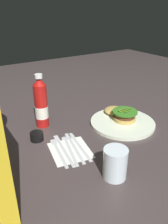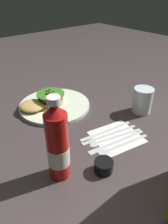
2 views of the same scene
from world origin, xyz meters
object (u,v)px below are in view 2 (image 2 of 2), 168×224
Objects in this scene: water_glass at (142,100)px; steak_knife at (114,142)px; ketchup_bottle at (58,145)px; napkin at (117,137)px; dinner_plate at (55,105)px; condiment_cup at (104,166)px; butter_knife at (103,132)px; table_knife at (106,135)px; spoon_utensil at (109,138)px; burger_sandwich at (44,101)px; fork_utensil at (120,145)px.

water_glass is 0.47× the size of steak_knife.
napkin is at bearing -178.49° from ketchup_bottle.
steak_knife is (0.03, 0.02, 0.00)m from napkin.
condiment_cup reaches higher than dinner_plate.
water_glass is 0.24m from steak_knife.
dinner_plate is at bearing -46.27° from water_glass.
dinner_plate reaches higher than butter_knife.
ketchup_bottle reaches higher than table_knife.
ketchup_bottle is 0.25m from butter_knife.
condiment_cup reaches higher than table_knife.
butter_knife is 0.06m from steak_knife.
burger_sandwich is at bearing -80.10° from spoon_utensil.
table_knife is (0.02, -0.03, 0.00)m from napkin.
condiment_cup is at bearing 28.97° from steak_knife.
steak_knife is (0.01, 0.04, -0.00)m from table_knife.
ketchup_bottle is 1.56× the size of napkin.
fork_utensil is at bearing 171.34° from ketchup_bottle.
dinner_plate is at bearing -103.16° from condiment_cup.
steak_knife is at bearing 78.14° from table_knife.
butter_knife is at bearing 0.51° from water_glass.
ketchup_bottle is (0.15, 0.33, 0.07)m from burger_sandwich.
napkin is 0.04m from steak_knife.
spoon_utensil is (0.01, 0.04, -0.00)m from butter_knife.
table_knife is at bearing 101.84° from burger_sandwich.
table_knife is at bearing -50.66° from napkin.
fork_utensil is at bearing 92.67° from spoon_utensil.
burger_sandwich is at bearing -76.50° from butter_knife.
steak_knife is at bearing 15.70° from water_glass.
butter_knife is 0.95× the size of steak_knife.
water_glass is at bearing 133.73° from dinner_plate.
ketchup_bottle reaches higher than dinner_plate.
condiment_cup reaches higher than butter_knife.
table_knife is at bearing -138.57° from condiment_cup.
water_glass is 0.21m from napkin.
water_glass is 0.49× the size of butter_knife.
ketchup_bottle is 0.23m from fork_utensil.
water_glass is at bearing -159.80° from condiment_cup.
condiment_cup is (0.09, 0.38, 0.01)m from dinner_plate.
ketchup_bottle is at bearing -35.04° from condiment_cup.
spoon_utensil is at bearing 93.78° from dinner_plate.
burger_sandwich is at bearing -78.16° from table_knife.
water_glass reaches higher than condiment_cup.
dinner_plate is 1.33× the size of steak_knife.
table_knife reaches higher than napkin.
burger_sandwich is 0.34m from napkin.
dinner_plate is 1.54× the size of burger_sandwich.
spoon_utensil is 0.89× the size of steak_knife.
ketchup_bottle reaches higher than burger_sandwich.
butter_knife is (-0.07, 0.28, -0.03)m from burger_sandwich.
dinner_plate is at bearing -80.91° from napkin.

